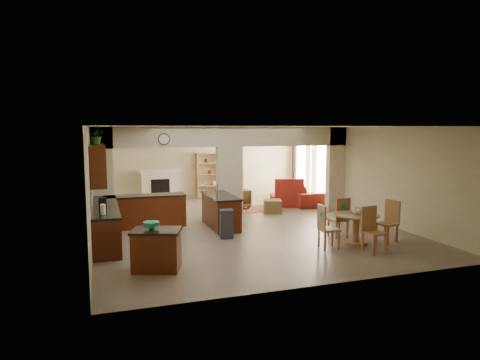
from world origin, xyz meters
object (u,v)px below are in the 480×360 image
object	(u,v)px
kitchen_island	(157,250)
armchair	(237,199)
sofa	(301,193)
dining_table	(356,224)

from	to	relation	value
kitchen_island	armchair	world-z (taller)	kitchen_island
armchair	sofa	bearing A→B (deg)	173.88
dining_table	armchair	world-z (taller)	dining_table
sofa	armchair	distance (m)	2.60
dining_table	sofa	xyz separation A→B (m)	(1.32, 5.55, -0.12)
dining_table	armchair	distance (m)	5.41
kitchen_island	dining_table	xyz separation A→B (m)	(4.77, 0.40, 0.08)
dining_table	kitchen_island	bearing A→B (deg)	-175.26
sofa	armchair	bearing A→B (deg)	102.04
kitchen_island	sofa	size ratio (longest dim) A/B	0.43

